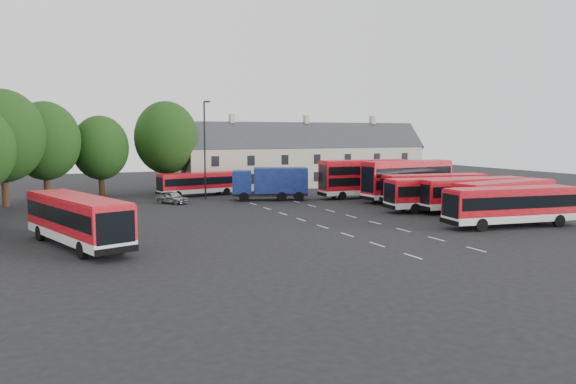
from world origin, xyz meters
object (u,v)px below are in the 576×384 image
object	(u,v)px
silver_car	(172,197)
bus_row_a	(512,203)
bus_dd_south	(407,178)
lamppost	(205,147)
bus_west	(77,217)
box_truck	(271,182)

from	to	relation	value
silver_car	bus_row_a	bearing A→B (deg)	-81.35
bus_row_a	bus_dd_south	world-z (taller)	bus_dd_south
bus_dd_south	lamppost	distance (m)	22.94
bus_dd_south	bus_west	bearing A→B (deg)	-165.89
bus_dd_south	bus_west	size ratio (longest dim) A/B	0.91
box_truck	bus_dd_south	bearing A→B (deg)	-8.06
bus_dd_south	bus_west	world-z (taller)	bus_dd_south
bus_dd_south	box_truck	xyz separation A→B (m)	(-13.43, 7.04, -0.50)
bus_west	lamppost	size ratio (longest dim) A/B	1.10
bus_dd_south	silver_car	distance (m)	25.80
bus_west	silver_car	distance (m)	23.13
bus_row_a	box_truck	world-z (taller)	box_truck
bus_row_a	box_truck	distance (m)	26.97
silver_car	lamppost	xyz separation A→B (m)	(4.31, 2.28, 5.28)
silver_car	lamppost	distance (m)	7.19
bus_row_a	bus_dd_south	distance (m)	17.89
box_truck	lamppost	bearing A→B (deg)	170.08
lamppost	box_truck	bearing A→B (deg)	-29.52
bus_west	box_truck	size ratio (longest dim) A/B	1.40
bus_row_a	box_truck	bearing A→B (deg)	121.13
bus_row_a	silver_car	size ratio (longest dim) A/B	2.94
bus_dd_south	box_truck	size ratio (longest dim) A/B	1.27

